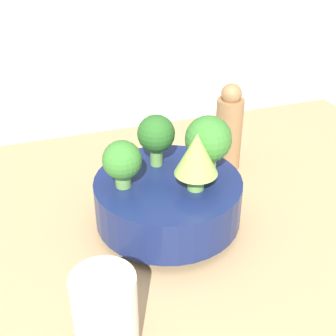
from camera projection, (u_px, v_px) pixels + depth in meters
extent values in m
plane|color=beige|center=(137.00, 233.00, 0.74)|extent=(6.00, 6.00, 0.00)
cube|color=tan|center=(136.00, 224.00, 0.73)|extent=(1.10, 0.61, 0.03)
cylinder|color=navy|center=(168.00, 221.00, 0.70)|extent=(0.09, 0.09, 0.01)
cylinder|color=navy|center=(168.00, 199.00, 0.68)|extent=(0.21, 0.21, 0.06)
cylinder|color=#609347|center=(123.00, 179.00, 0.64)|extent=(0.02, 0.02, 0.02)
sphere|color=#387A2D|center=(122.00, 160.00, 0.62)|extent=(0.05, 0.05, 0.05)
cylinder|color=#6BA34C|center=(196.00, 181.00, 0.63)|extent=(0.02, 0.02, 0.02)
cone|color=#93B751|center=(197.00, 154.00, 0.61)|extent=(0.06, 0.06, 0.06)
cylinder|color=#7AB256|center=(207.00, 164.00, 0.66)|extent=(0.03, 0.03, 0.03)
sphere|color=#387A2D|center=(208.00, 139.00, 0.64)|extent=(0.07, 0.07, 0.07)
cylinder|color=#609347|center=(156.00, 155.00, 0.69)|extent=(0.02, 0.02, 0.03)
sphere|color=#286023|center=(156.00, 134.00, 0.67)|extent=(0.05, 0.05, 0.05)
cylinder|color=silver|center=(106.00, 315.00, 0.48)|extent=(0.07, 0.07, 0.10)
cylinder|color=#997047|center=(228.00, 134.00, 0.81)|extent=(0.05, 0.05, 0.13)
sphere|color=#997047|center=(231.00, 94.00, 0.78)|extent=(0.03, 0.03, 0.03)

